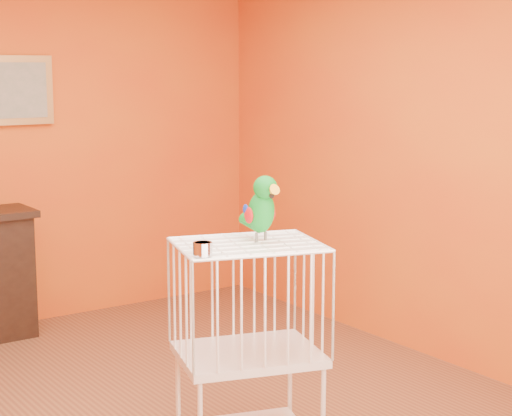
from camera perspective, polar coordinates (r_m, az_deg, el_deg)
room_shell at (r=4.44m, az=-6.44°, el=5.02°), size 4.50×4.50×4.50m
framed_picture at (r=6.47m, az=-16.01°, el=7.54°), size 0.62×0.04×0.50m
birdcage at (r=4.32m, az=-0.52°, el=-9.05°), size 0.81×0.71×1.06m
feed_cup at (r=3.90m, az=-3.58°, el=-2.74°), size 0.09×0.09×0.06m
parrot at (r=4.21m, az=0.35°, el=0.04°), size 0.16×0.30×0.33m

